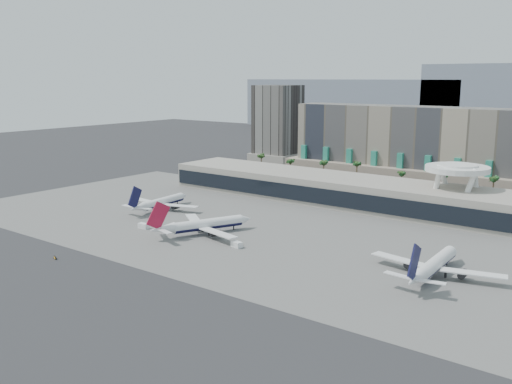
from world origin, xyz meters
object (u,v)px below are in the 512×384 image
Objects in this scene: service_vehicle_a at (143,226)px; service_vehicle_b at (237,245)px; airliner_left at (161,202)px; taxiway_sign at (55,258)px; airliner_right at (434,265)px; airliner_centre at (204,225)px.

service_vehicle_b is (44.22, 2.52, -0.01)m from service_vehicle_a.
airliner_left reaches higher than taxiway_sign.
taxiway_sign is (-102.22, -57.60, -3.13)m from airliner_right.
airliner_centre is at bearing 176.86° from service_vehicle_b.
airliner_centre reaches higher than airliner_right.
airliner_left is 18.88× the size of taxiway_sign.
service_vehicle_a is 43.09m from taxiway_sign.
service_vehicle_a is (18.35, -26.49, -2.29)m from airliner_left.
service_vehicle_a is at bearing -174.20° from airliner_right.
airliner_centre is at bearing -177.55° from airliner_right.
airliner_centre is (42.06, -18.21, 0.29)m from airliner_left.
airliner_right is (84.57, 6.66, -0.02)m from airliner_centre.
taxiway_sign is at bearing -84.84° from airliner_centre.
airliner_centre is at bearing 15.30° from service_vehicle_a.
taxiway_sign is (6.06, -42.66, -0.56)m from service_vehicle_a.
taxiway_sign is at bearing -117.64° from service_vehicle_b.
service_vehicle_b reaches higher than taxiway_sign.
airliner_left is 9.09× the size of service_vehicle_a.
airliner_centre is 54.01m from taxiway_sign.
airliner_right is at bearing -11.00° from airliner_left.
service_vehicle_a reaches higher than taxiway_sign.
taxiway_sign is (-38.16, -45.18, -0.56)m from service_vehicle_b.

